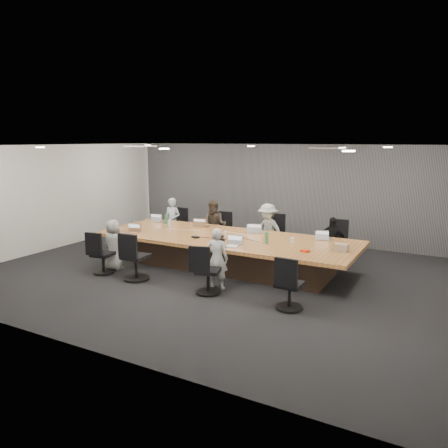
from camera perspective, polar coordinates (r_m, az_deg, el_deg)
The scene contains 38 objects.
floor at distance 9.79m, azimuth -1.13°, elevation -6.44°, with size 10.00×8.00×0.00m, color black.
ceiling at distance 9.34m, azimuth -1.19°, elevation 10.18°, with size 10.00×8.00×0.00m, color white.
wall_back at distance 13.06m, azimuth 7.59°, elevation 4.15°, with size 10.00×2.80×0.00m, color silver.
wall_front at distance 6.38m, azimuth -19.28°, elevation -3.52°, with size 10.00×2.80×0.00m, color silver.
wall_left at distance 12.69m, azimuth -21.21°, elevation 3.31°, with size 8.00×2.80×0.00m, color silver.
curtain at distance 12.98m, azimuth 7.46°, elevation 4.12°, with size 9.80×0.04×2.80m, color #5E5E62.
conference_table at distance 10.10m, azimuth 0.27°, elevation -3.52°, with size 6.00×2.20×0.74m.
chair_0 at distance 12.78m, azimuth -5.84°, elevation -0.65°, with size 0.50×0.50×0.74m, color black, non-canonical shape.
chair_1 at distance 12.06m, azimuth -0.42°, elevation -1.29°, with size 0.50×0.50×0.73m, color black, non-canonical shape.
chair_2 at distance 11.40m, azimuth 6.37°, elevation -1.77°, with size 0.58×0.58×0.85m, color black, non-canonical shape.
chair_3 at distance 10.92m, azimuth 14.29°, elevation -2.68°, with size 0.56×0.56×0.83m, color black, non-canonical shape.
chair_4 at distance 10.04m, azimuth -15.54°, elevation -4.24°, with size 0.49×0.49×0.73m, color black, non-canonical shape.
chair_5 at distance 9.42m, azimuth -11.45°, elevation -4.67°, with size 0.57×0.57×0.85m, color black, non-canonical shape.
chair_6 at distance 8.44m, azimuth -2.09°, elevation -6.63°, with size 0.51×0.51×0.76m, color black, non-canonical shape.
chair_7 at distance 7.77m, azimuth 8.55°, elevation -8.34°, with size 0.51×0.51×0.75m, color black, non-canonical shape.
person_0 at distance 12.44m, azimuth -6.77°, elevation 0.37°, with size 0.48×0.31×1.31m, color #AABCCD.
laptop_0 at distance 11.99m, azimuth -8.29°, elevation 0.38°, with size 0.32×0.22×0.02m, color #B2B2B7.
person_1 at distance 11.70m, azimuth -1.25°, elevation -0.16°, with size 0.65×0.51×1.34m, color #40352B.
laptop_1 at distance 11.22m, azimuth -2.65°, elevation -0.24°, with size 0.35×0.24×0.02m, color #8C6647.
person_2 at distance 11.03m, azimuth 5.71°, elevation -0.85°, with size 0.88×0.50×1.36m, color #9AA29B.
laptop_2 at distance 10.52m, azimuth 4.55°, elevation -1.02°, with size 0.35×0.24×0.02m, color #B2B2B7.
person_3 at distance 10.55m, azimuth 13.85°, elevation -2.22°, with size 0.68×0.28×1.16m, color black.
laptop_3 at distance 9.99m, azimuth 13.08°, elevation -1.92°, with size 0.29×0.20×0.02m, color #B2B2B7.
person_4 at distance 10.23m, azimuth -14.24°, elevation -2.65°, with size 0.57×0.37×1.16m, color gray.
laptop_4 at distance 10.59m, azimuth -12.27°, elevation -1.16°, with size 0.34×0.23×0.02m, color #8C6647.
person_6 at distance 8.66m, azimuth -0.92°, elevation -4.52°, with size 0.45×0.29×1.23m, color #B5B6B8.
laptop_6 at distance 9.09m, azimuth 0.79°, elevation -2.90°, with size 0.33×0.23×0.02m, color #B2B2B7.
bottle_green_left at distance 11.59m, azimuth -7.60°, elevation 0.64°, with size 0.07×0.07×0.26m, color #327E46.
bottle_green_right at distance 9.37m, azimuth 5.60°, elevation -1.82°, with size 0.07×0.07×0.25m, color #327E46.
bottle_clear at distance 11.10m, azimuth -7.15°, elevation 0.04°, with size 0.06×0.06×0.20m, color silver.
cup_white_far at distance 10.19m, azimuth 0.15°, elevation -1.17°, with size 0.07×0.07×0.09m, color white.
cup_white_near at distance 9.54m, azimuth 8.92°, elevation -2.09°, with size 0.09×0.09×0.11m, color white.
mug_brown at distance 11.34m, azimuth -12.05°, elevation -0.12°, with size 0.09×0.09×0.11m, color brown.
mic_left at distance 9.91m, azimuth -3.75°, elevation -1.72°, with size 0.17×0.11×0.03m, color black.
mic_right at distance 9.97m, azimuth -0.47°, elevation -1.62°, with size 0.16×0.10×0.03m, color black.
stapler at distance 9.58m, azimuth -0.30°, elevation -2.05°, with size 0.16×0.04×0.06m, color black.
canvas_bag at distance 9.02m, azimuth 15.06°, elevation -2.98°, with size 0.27×0.17×0.15m, color tan.
snack_packet at distance 8.81m, azimuth 10.53°, elevation -3.48°, with size 0.17×0.11×0.04m, color red.
Camera 1 is at (4.63, -8.11, 2.93)m, focal length 35.00 mm.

